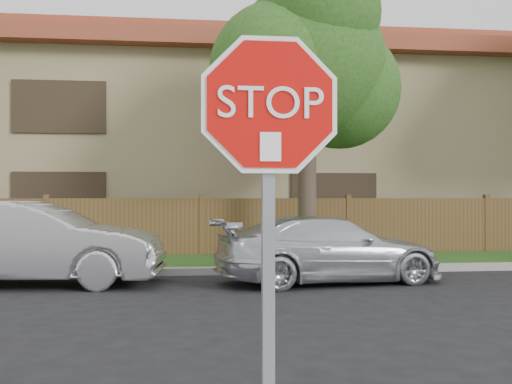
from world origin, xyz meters
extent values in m
cube|color=gray|center=(0.00, 8.15, 0.07)|extent=(70.00, 0.30, 0.15)
cube|color=#1E4714|center=(0.00, 9.80, 0.06)|extent=(70.00, 3.00, 0.12)
cube|color=#52381D|center=(0.00, 11.40, 0.80)|extent=(70.00, 0.12, 1.60)
cube|color=#9C8C61|center=(0.00, 17.00, 3.00)|extent=(34.00, 8.00, 6.00)
cube|color=brown|center=(0.00, 17.00, 6.25)|extent=(35.20, 9.20, 0.50)
cube|color=brown|center=(0.00, 17.00, 6.85)|extent=(33.00, 5.50, 0.70)
cylinder|color=#382B21|center=(2.50, 9.70, 1.96)|extent=(0.44, 0.44, 3.92)
sphere|color=#234615|center=(2.50, 9.70, 4.90)|extent=(3.80, 3.80, 3.80)
sphere|color=#234615|center=(3.40, 10.00, 4.34)|extent=(3.00, 3.00, 3.00)
sphere|color=#234615|center=(1.70, 9.30, 4.62)|extent=(3.20, 3.20, 3.20)
sphere|color=#234615|center=(2.70, 9.10, 5.95)|extent=(2.80, 2.80, 2.80)
cube|color=gray|center=(-0.03, -1.44, 1.25)|extent=(0.07, 0.06, 2.30)
cylinder|color=white|center=(-0.03, -1.50, 2.15)|extent=(1.01, 0.02, 1.01)
cylinder|color=#BB0B07|center=(-0.03, -1.51, 2.15)|extent=(0.93, 0.02, 0.93)
cube|color=white|center=(-0.03, -1.53, 1.93)|extent=(0.11, 0.00, 0.15)
imported|color=#ACADB1|center=(-3.27, 6.97, 0.79)|extent=(4.90, 2.06, 1.57)
imported|color=silver|center=(2.29, 6.67, 0.64)|extent=(4.62, 2.44, 1.28)
camera|label=1|loc=(-0.48, -4.57, 1.68)|focal=42.00mm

